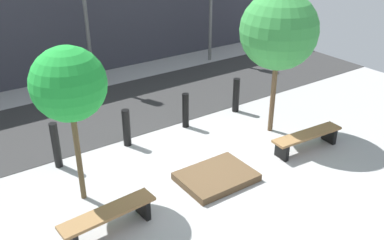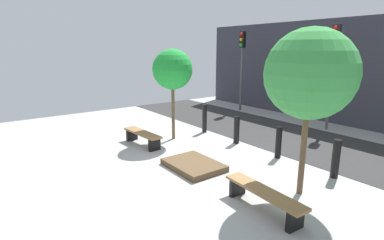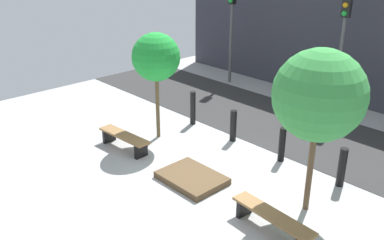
{
  "view_description": "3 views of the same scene",
  "coord_description": "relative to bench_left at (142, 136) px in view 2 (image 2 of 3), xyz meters",
  "views": [
    {
      "loc": [
        -4.8,
        -6.33,
        5.24
      ],
      "look_at": [
        -0.23,
        0.27,
        1.27
      ],
      "focal_mm": 40.0,
      "sensor_mm": 36.0,
      "label": 1
    },
    {
      "loc": [
        6.08,
        -4.87,
        3.17
      ],
      "look_at": [
        -0.56,
        0.05,
        1.18
      ],
      "focal_mm": 28.0,
      "sensor_mm": 36.0,
      "label": 2
    },
    {
      "loc": [
        6.68,
        -6.55,
        5.46
      ],
      "look_at": [
        -0.55,
        0.21,
        1.31
      ],
      "focal_mm": 40.0,
      "sensor_mm": 36.0,
      "label": 3
    }
  ],
  "objects": [
    {
      "name": "traffic_light_west",
      "position": [
        -2.2,
        6.82,
        2.4
      ],
      "size": [
        0.28,
        0.27,
        3.97
      ],
      "color": "#4F4F4F",
      "rests_on": "ground"
    },
    {
      "name": "planter_bed",
      "position": [
        2.58,
        0.2,
        -0.25
      ],
      "size": [
        1.56,
        1.17,
        0.16
      ],
      "primitive_type": "cube",
      "color": "brown",
      "rests_on": "ground"
    },
    {
      "name": "bench_left",
      "position": [
        0.0,
        0.0,
        0.0
      ],
      "size": [
        1.81,
        0.53,
        0.45
      ],
      "rotation": [
        0.0,
        0.0,
        0.07
      ],
      "color": "black",
      "rests_on": "ground"
    },
    {
      "name": "tree_behind_left_bench",
      "position": [
        -0.0,
        1.23,
        2.12
      ],
      "size": [
        1.37,
        1.37,
        3.15
      ],
      "color": "brown",
      "rests_on": "ground"
    },
    {
      "name": "bollard_center",
      "position": [
        3.45,
        2.67,
        0.15
      ],
      "size": [
        0.18,
        0.18,
        0.95
      ],
      "primitive_type": "cylinder",
      "color": "black",
      "rests_on": "ground"
    },
    {
      "name": "bollard_far_left",
      "position": [
        -0.01,
        2.67,
        0.22
      ],
      "size": [
        0.18,
        0.18,
        1.09
      ],
      "primitive_type": "cylinder",
      "color": "black",
      "rests_on": "ground"
    },
    {
      "name": "bollard_left",
      "position": [
        1.72,
        2.67,
        0.15
      ],
      "size": [
        0.19,
        0.19,
        0.95
      ],
      "primitive_type": "cylinder",
      "color": "black",
      "rests_on": "ground"
    },
    {
      "name": "bench_right",
      "position": [
        5.16,
        0.0,
        -0.0
      ],
      "size": [
        1.93,
        0.52,
        0.44
      ],
      "rotation": [
        0.0,
        0.0,
        -0.07
      ],
      "color": "black",
      "rests_on": "ground"
    },
    {
      "name": "bollard_right",
      "position": [
        5.17,
        2.67,
        0.17
      ],
      "size": [
        0.19,
        0.19,
        0.99
      ],
      "primitive_type": "cylinder",
      "color": "black",
      "rests_on": "ground"
    },
    {
      "name": "building_facade",
      "position": [
        2.58,
        8.25,
        1.86
      ],
      "size": [
        16.2,
        0.5,
        4.37
      ],
      "primitive_type": "cube",
      "color": "#33333D",
      "rests_on": "ground"
    },
    {
      "name": "ground_plane",
      "position": [
        2.58,
        0.51,
        -0.33
      ],
      "size": [
        18.0,
        18.0,
        0.0
      ],
      "primitive_type": "plane",
      "color": "#A0A0A0"
    },
    {
      "name": "road_strip",
      "position": [
        2.58,
        4.72,
        -0.32
      ],
      "size": [
        18.0,
        3.62,
        0.01
      ],
      "primitive_type": "cube",
      "color": "#2E2E2E",
      "rests_on": "ground"
    },
    {
      "name": "tree_behind_right_bench",
      "position": [
        5.16,
        1.23,
        2.32
      ],
      "size": [
        1.88,
        1.88,
        3.59
      ],
      "color": "brown",
      "rests_on": "ground"
    },
    {
      "name": "traffic_light_mid_west",
      "position": [
        2.58,
        6.82,
        2.43
      ],
      "size": [
        0.28,
        0.27,
        4.02
      ],
      "color": "#555555",
      "rests_on": "ground"
    }
  ]
}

